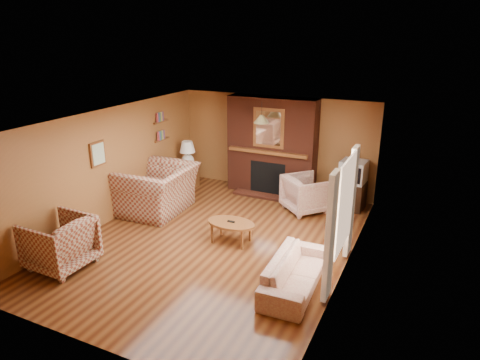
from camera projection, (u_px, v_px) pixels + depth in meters
The scene contains 20 objects.
floor at pixel (215, 241), 8.33m from camera, with size 6.50×6.50×0.00m, color #441F0E.
ceiling at pixel (212, 119), 7.54m from camera, with size 6.50×6.50×0.00m, color white.
wall_back at pixel (276, 144), 10.71m from camera, with size 6.50×6.50×0.00m, color brown.
wall_front at pixel (85, 265), 5.16m from camera, with size 6.50×6.50×0.00m, color brown.
wall_left at pixel (109, 166), 8.94m from camera, with size 6.50×6.50×0.00m, color brown.
wall_right at pixel (349, 206), 6.93m from camera, with size 6.50×6.50×0.00m, color brown.
fireplace at pixel (272, 147), 10.49m from camera, with size 2.20×0.82×2.40m.
window_right at pixel (343, 214), 6.80m from camera, with size 0.10×1.85×2.00m.
bookshelf at pixel (162, 127), 10.39m from camera, with size 0.09×0.55×0.71m.
botanical_print at pixel (98, 154), 8.56m from camera, with size 0.05×0.40×0.50m.
pendant_light at pixel (262, 119), 9.63m from camera, with size 0.36×0.36×0.48m.
plaid_loveseat at pixel (158, 189), 9.56m from camera, with size 1.60×1.40×1.04m, color maroon.
plaid_armchair at pixel (60, 243), 7.31m from camera, with size 0.97×1.00×0.91m, color maroon.
floral_sofa at pixel (295, 272), 6.77m from camera, with size 1.78×0.70×0.52m, color #BEB794.
floral_armchair at pixel (306, 194), 9.62m from camera, with size 0.88×0.91×0.82m, color #BEB794.
coffee_table at pixel (231, 224), 8.19m from camera, with size 0.95×0.59×0.44m.
side_table at pixel (188, 176), 11.18m from camera, with size 0.42×0.42×0.56m, color brown.
table_lamp at pixel (187, 153), 10.96m from camera, with size 0.40×0.40×0.67m.
tv_stand at pixel (351, 195), 9.79m from camera, with size 0.58×0.53×0.64m, color black.
crt_tv at pixel (353, 172), 9.60m from camera, with size 0.59×0.58×0.50m.
Camera 1 is at (3.63, -6.55, 3.88)m, focal length 32.00 mm.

